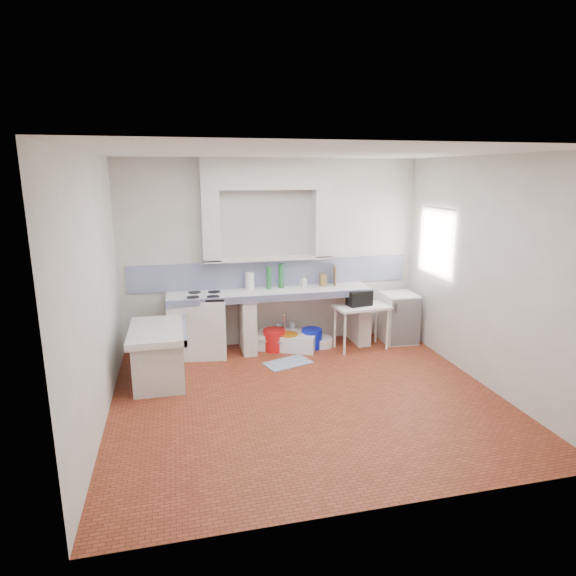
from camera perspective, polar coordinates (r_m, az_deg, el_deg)
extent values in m
plane|color=brown|center=(5.85, 2.29, -12.80)|extent=(4.50, 4.50, 0.00)
plane|color=silver|center=(5.25, 2.59, 15.74)|extent=(4.50, 4.50, 0.00)
plane|color=silver|center=(7.29, -1.80, 4.09)|extent=(4.50, 0.00, 4.50)
plane|color=silver|center=(3.57, 11.12, -6.32)|extent=(4.50, 0.00, 4.50)
plane|color=silver|center=(5.26, -21.92, -0.62)|extent=(0.00, 4.50, 4.50)
plane|color=silver|center=(6.36, 22.38, 1.66)|extent=(0.00, 4.50, 4.50)
cube|color=silver|center=(7.05, -2.48, 13.35)|extent=(1.90, 0.25, 0.45)
cube|color=#332010|center=(7.41, 18.29, 5.12)|extent=(0.35, 0.86, 1.06)
cube|color=white|center=(7.29, 17.53, 8.07)|extent=(0.01, 0.84, 0.24)
cube|color=white|center=(7.09, -2.08, -0.64)|extent=(3.00, 0.60, 0.08)
cube|color=navy|center=(6.83, -1.62, -1.20)|extent=(3.00, 0.04, 0.10)
cube|color=silver|center=(7.10, -13.24, -4.78)|extent=(0.20, 0.55, 0.82)
cube|color=silver|center=(7.16, -4.80, -4.28)|extent=(0.20, 0.55, 0.82)
cube|color=silver|center=(7.60, 8.38, -3.33)|extent=(0.20, 0.55, 0.82)
cube|color=white|center=(6.27, -15.16, -4.96)|extent=(0.70, 1.10, 0.08)
cube|color=silver|center=(6.38, -14.97, -7.94)|extent=(0.60, 1.00, 0.62)
cube|color=navy|center=(6.26, -12.13, -4.80)|extent=(0.04, 1.10, 0.10)
cube|color=navy|center=(7.33, -1.76, 1.76)|extent=(4.27, 0.03, 0.40)
cube|color=white|center=(7.09, -9.78, -4.45)|extent=(0.68, 0.66, 0.86)
cube|color=white|center=(7.34, -0.15, -6.31)|extent=(1.00, 0.80, 0.21)
cube|color=white|center=(7.33, 8.63, -4.60)|extent=(0.84, 0.52, 0.04)
cube|color=white|center=(7.73, 12.96, -3.44)|extent=(0.52, 0.52, 0.77)
cylinder|color=red|center=(7.25, -1.62, -6.12)|extent=(0.43, 0.43, 0.31)
cylinder|color=#C66A07|center=(7.23, 0.07, -6.40)|extent=(0.36, 0.36, 0.26)
cylinder|color=#0A18BF|center=(7.35, 2.83, -5.96)|extent=(0.40, 0.40, 0.29)
cylinder|color=white|center=(7.44, 3.97, -6.37)|extent=(0.41, 0.41, 0.13)
cylinder|color=silver|center=(7.46, -1.14, -5.50)|extent=(0.10, 0.10, 0.33)
cylinder|color=silver|center=(7.50, 0.48, -5.34)|extent=(0.11, 0.11, 0.34)
cube|color=black|center=(7.22, 8.43, -1.19)|extent=(0.39, 0.26, 0.22)
cylinder|color=#236A34|center=(7.17, -2.28, 1.21)|extent=(0.08, 0.08, 0.33)
cylinder|color=#236A34|center=(7.23, -0.83, 1.45)|extent=(0.10, 0.10, 0.37)
cube|color=olive|center=(7.37, 4.17, 0.97)|extent=(0.10, 0.08, 0.19)
cube|color=olive|center=(7.45, 5.53, 1.50)|extent=(0.06, 0.22, 0.30)
cylinder|color=white|center=(7.11, -4.54, 0.77)|extent=(0.16, 0.16, 0.26)
imported|color=white|center=(7.33, 1.85, 0.86)|extent=(0.11, 0.11, 0.18)
cube|color=#3F5B8D|center=(6.81, -0.03, -8.84)|extent=(0.72, 0.55, 0.01)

